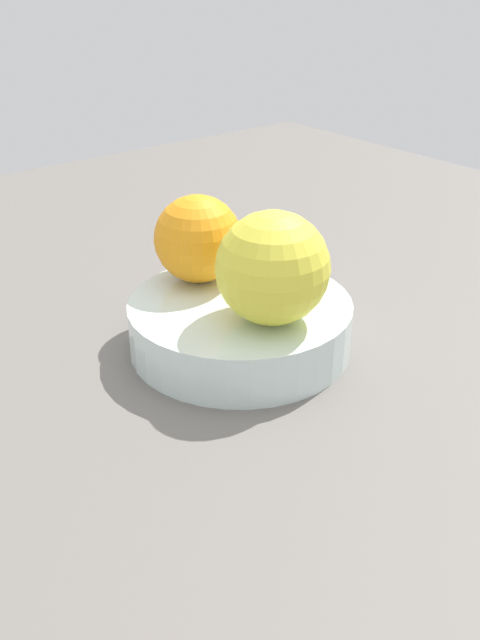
{
  "coord_description": "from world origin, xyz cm",
  "views": [
    {
      "loc": [
        -35.79,
        28.8,
        26.88
      ],
      "look_at": [
        0.0,
        0.0,
        2.28
      ],
      "focal_mm": 39.35,
      "sensor_mm": 36.0,
      "label": 1
    }
  ],
  "objects": [
    {
      "name": "fruit_bowl",
      "position": [
        0.0,
        0.0,
        1.8
      ],
      "size": [
        16.56,
        16.56,
        3.8
      ],
      "color": "silver",
      "rests_on": "ground_plane"
    },
    {
      "name": "ground_plane",
      "position": [
        0.0,
        0.0,
        -1.0
      ],
      "size": [
        110.0,
        110.0,
        2.0
      ],
      "primitive_type": "cube",
      "color": "#66605B"
    },
    {
      "name": "orange_in_bowl_0",
      "position": [
        5.12,
        -0.25,
        7.17
      ],
      "size": [
        6.74,
        6.74,
        6.74
      ],
      "primitive_type": "sphere",
      "color": "orange",
      "rests_on": "fruit_bowl"
    },
    {
      "name": "orange_in_bowl_1",
      "position": [
        -3.51,
        0.41,
        7.72
      ],
      "size": [
        7.84,
        7.84,
        7.84
      ],
      "primitive_type": "sphere",
      "color": "yellow",
      "rests_on": "fruit_bowl"
    }
  ]
}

